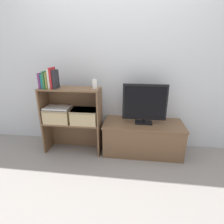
{
  "coord_description": "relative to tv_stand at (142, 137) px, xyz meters",
  "views": [
    {
      "loc": [
        0.27,
        -1.93,
        1.33
      ],
      "look_at": [
        0.0,
        0.14,
        0.59
      ],
      "focal_mm": 28.0,
      "sensor_mm": 36.0,
      "label": 1
    }
  ],
  "objects": [
    {
      "name": "book_crimson",
      "position": [
        -1.13,
        -0.12,
        0.8
      ],
      "size": [
        0.03,
        0.14,
        0.25
      ],
      "color": "#B22328",
      "rests_on": "bookshelf_upper_tier"
    },
    {
      "name": "book_ivory",
      "position": [
        -1.16,
        -0.12,
        0.79
      ],
      "size": [
        0.03,
        0.13,
        0.23
      ],
      "color": "silver",
      "rests_on": "bookshelf_upper_tier"
    },
    {
      "name": "tv_stand",
      "position": [
        0.0,
        0.0,
        0.0
      ],
      "size": [
        1.04,
        0.47,
        0.43
      ],
      "color": "brown",
      "rests_on": "ground_plane"
    },
    {
      "name": "book_plum",
      "position": [
        -1.28,
        -0.12,
        0.77
      ],
      "size": [
        0.03,
        0.15,
        0.19
      ],
      "color": "#6B2D66",
      "rests_on": "bookshelf_upper_tier"
    },
    {
      "name": "bookshelf_upper_tier",
      "position": [
        -0.94,
        -0.03,
        0.5
      ],
      "size": [
        0.77,
        0.29,
        0.46
      ],
      "color": "brown",
      "rests_on": "bookshelf_lower_tier"
    },
    {
      "name": "wall_back",
      "position": [
        -0.41,
        0.26,
        0.99
      ],
      "size": [
        10.0,
        0.05,
        2.4
      ],
      "color": "silver",
      "rests_on": "ground_plane"
    },
    {
      "name": "book_charcoal",
      "position": [
        -1.1,
        -0.12,
        0.78
      ],
      "size": [
        0.04,
        0.13,
        0.22
      ],
      "color": "#232328",
      "rests_on": "bookshelf_upper_tier"
    },
    {
      "name": "laptop",
      "position": [
        -1.12,
        -0.1,
        0.41
      ],
      "size": [
        0.33,
        0.22,
        0.02
      ],
      "color": "white",
      "rests_on": "storage_basket_left"
    },
    {
      "name": "storage_basket_right",
      "position": [
        -0.76,
        -0.1,
        0.32
      ],
      "size": [
        0.34,
        0.25,
        0.19
      ],
      "color": "tan",
      "rests_on": "bookshelf_lower_tier"
    },
    {
      "name": "bookshelf_lower_tier",
      "position": [
        -0.94,
        -0.03,
        0.06
      ],
      "size": [
        0.77,
        0.29,
        0.43
      ],
      "color": "brown",
      "rests_on": "ground_plane"
    },
    {
      "name": "book_teal",
      "position": [
        -1.25,
        -0.12,
        0.76
      ],
      "size": [
        0.03,
        0.13,
        0.18
      ],
      "color": "#1E7075",
      "rests_on": "bookshelf_upper_tier"
    },
    {
      "name": "storage_basket_left",
      "position": [
        -1.12,
        -0.1,
        0.32
      ],
      "size": [
        0.34,
        0.25,
        0.19
      ],
      "color": "tan",
      "rests_on": "bookshelf_lower_tier"
    },
    {
      "name": "tv",
      "position": [
        0.0,
        -0.0,
        0.49
      ],
      "size": [
        0.56,
        0.14,
        0.52
      ],
      "color": "black",
      "rests_on": "tv_stand"
    },
    {
      "name": "baby_monitor",
      "position": [
        -0.62,
        -0.08,
        0.73
      ],
      "size": [
        0.05,
        0.03,
        0.14
      ],
      "color": "white",
      "rests_on": "bookshelf_upper_tier"
    },
    {
      "name": "book_olive",
      "position": [
        -1.19,
        -0.12,
        0.77
      ],
      "size": [
        0.02,
        0.15,
        0.2
      ],
      "color": "olive",
      "rests_on": "bookshelf_upper_tier"
    },
    {
      "name": "ground_plane",
      "position": [
        -0.41,
        -0.22,
        -0.21
      ],
      "size": [
        16.0,
        16.0,
        0.0
      ],
      "primitive_type": "plane",
      "color": "gray"
    },
    {
      "name": "book_forest",
      "position": [
        -1.22,
        -0.12,
        0.78
      ],
      "size": [
        0.02,
        0.16,
        0.21
      ],
      "color": "#286638",
      "rests_on": "bookshelf_upper_tier"
    }
  ]
}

